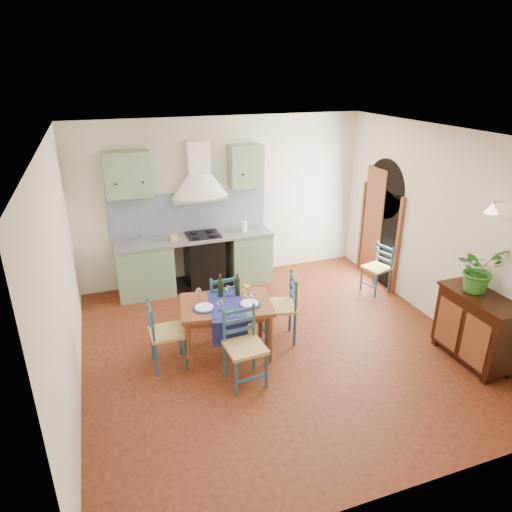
# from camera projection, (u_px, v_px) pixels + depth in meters

# --- Properties ---
(floor) EXTENTS (5.00, 5.00, 0.00)m
(floor) POSITION_uv_depth(u_px,v_px,m) (276.00, 347.00, 6.20)
(floor) COLOR #3F140D
(floor) RESTS_ON ground
(back_wall) EXTENTS (5.00, 0.96, 2.80)m
(back_wall) POSITION_uv_depth(u_px,v_px,m) (200.00, 226.00, 7.65)
(back_wall) COLOR beige
(back_wall) RESTS_ON ground
(right_wall) EXTENTS (0.26, 5.00, 2.80)m
(right_wall) POSITION_uv_depth(u_px,v_px,m) (428.00, 227.00, 6.70)
(right_wall) COLOR beige
(right_wall) RESTS_ON ground
(left_wall) EXTENTS (0.04, 5.00, 2.80)m
(left_wall) POSITION_uv_depth(u_px,v_px,m) (62.00, 280.00, 4.90)
(left_wall) COLOR beige
(left_wall) RESTS_ON ground
(ceiling) EXTENTS (5.00, 5.00, 0.01)m
(ceiling) POSITION_uv_depth(u_px,v_px,m) (280.00, 136.00, 5.13)
(ceiling) COLOR white
(ceiling) RESTS_ON back_wall
(dining_table) EXTENTS (1.26, 0.98, 1.05)m
(dining_table) POSITION_uv_depth(u_px,v_px,m) (227.00, 309.00, 5.84)
(dining_table) COLOR brown
(dining_table) RESTS_ON ground
(chair_near) EXTENTS (0.47, 0.47, 0.94)m
(chair_near) POSITION_uv_depth(u_px,v_px,m) (244.00, 347.00, 5.34)
(chair_near) COLOR navy
(chair_near) RESTS_ON ground
(chair_far) EXTENTS (0.47, 0.47, 0.94)m
(chair_far) POSITION_uv_depth(u_px,v_px,m) (222.00, 302.00, 6.37)
(chair_far) COLOR navy
(chair_far) RESTS_ON ground
(chair_left) EXTENTS (0.42, 0.42, 0.90)m
(chair_left) POSITION_uv_depth(u_px,v_px,m) (165.00, 333.00, 5.66)
(chair_left) COLOR navy
(chair_left) RESTS_ON ground
(chair_right) EXTENTS (0.55, 0.55, 0.97)m
(chair_right) POSITION_uv_depth(u_px,v_px,m) (281.00, 307.00, 6.21)
(chair_right) COLOR navy
(chair_right) RESTS_ON ground
(chair_spare) EXTENTS (0.46, 0.46, 0.81)m
(chair_spare) POSITION_uv_depth(u_px,v_px,m) (378.00, 268.00, 7.61)
(chair_spare) COLOR navy
(chair_spare) RESTS_ON ground
(sideboard) EXTENTS (0.50, 1.05, 0.94)m
(sideboard) POSITION_uv_depth(u_px,v_px,m) (476.00, 326.00, 5.73)
(sideboard) COLOR black
(sideboard) RESTS_ON ground
(potted_plant) EXTENTS (0.57, 0.50, 0.58)m
(potted_plant) POSITION_uv_depth(u_px,v_px,m) (479.00, 269.00, 5.58)
(potted_plant) COLOR #2A7022
(potted_plant) RESTS_ON sideboard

